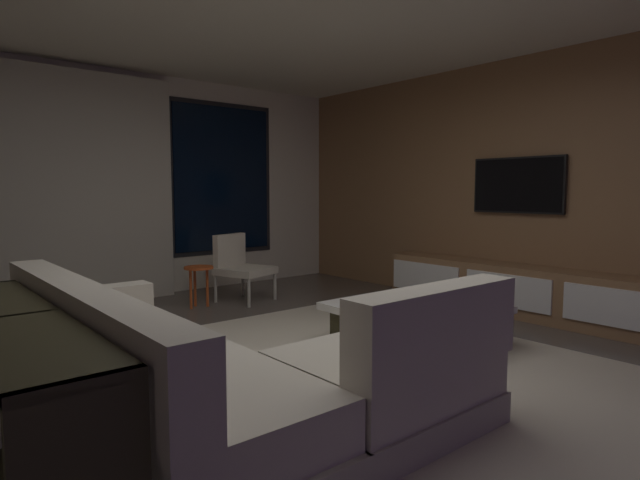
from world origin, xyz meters
The scene contains 12 objects.
floor centered at (0.00, 0.00, 0.00)m, with size 9.20×9.20×0.00m, color #564C44.
back_wall_with_window centered at (-0.06, 3.62, 1.34)m, with size 6.60×0.30×2.70m.
media_wall centered at (3.06, 0.00, 1.35)m, with size 0.12×7.80×2.70m.
area_rug centered at (0.35, -0.10, 0.01)m, with size 3.20×3.80×0.01m, color beige.
sectional_couch centered at (-0.92, -0.20, 0.29)m, with size 1.98×2.50×0.82m.
coffee_table centered at (1.09, 0.06, 0.19)m, with size 1.16×1.16×0.36m.
book_stack_on_coffee_table centered at (1.01, -0.06, 0.38)m, with size 0.26×0.19×0.05m.
accent_chair_near_window centered at (0.96, 2.61, 0.43)m, with size 0.69×0.70×0.78m.
side_stool centered at (0.40, 2.56, 0.37)m, with size 0.32×0.32×0.46m.
media_console centered at (2.77, 0.05, 0.25)m, with size 0.46×3.10×0.52m.
mounted_tv centered at (2.95, 0.25, 1.35)m, with size 0.05×1.03×0.59m.
console_table_behind_couch centered at (-1.84, -0.07, 0.42)m, with size 0.40×2.10×0.74m.
Camera 1 is at (-2.26, -2.70, 1.29)m, focal length 29.54 mm.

